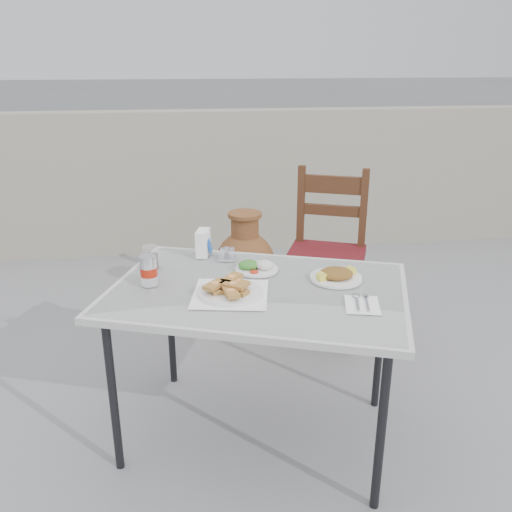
{
  "coord_description": "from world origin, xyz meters",
  "views": [
    {
      "loc": [
        -0.26,
        -2.13,
        1.63
      ],
      "look_at": [
        0.02,
        -0.05,
        0.85
      ],
      "focal_mm": 38.0,
      "sensor_mm": 36.0,
      "label": 1
    }
  ],
  "objects": [
    {
      "name": "cola_glass",
      "position": [
        -0.42,
        0.17,
        0.78
      ],
      "size": [
        0.07,
        0.07,
        0.1
      ],
      "color": "white",
      "rests_on": "cafe_table"
    },
    {
      "name": "pide_plate",
      "position": [
        -0.09,
        -0.16,
        0.76
      ],
      "size": [
        0.34,
        0.34,
        0.06
      ],
      "rotation": [
        0.0,
        0.0,
        -0.18
      ],
      "color": "white",
      "rests_on": "cafe_table"
    },
    {
      "name": "condiment_caddy",
      "position": [
        -0.07,
        0.23,
        0.75
      ],
      "size": [
        0.1,
        0.08,
        0.06
      ],
      "rotation": [
        0.0,
        0.0,
        -0.19
      ],
      "color": "silver",
      "rests_on": "cafe_table"
    },
    {
      "name": "cafe_table",
      "position": [
        0.03,
        -0.1,
        0.68
      ],
      "size": [
        1.4,
        1.17,
        0.73
      ],
      "rotation": [
        0.0,
        0.0,
        -0.34
      ],
      "color": "black",
      "rests_on": "ground"
    },
    {
      "name": "back_wall",
      "position": [
        0.0,
        2.5,
        0.6
      ],
      "size": [
        6.0,
        0.25,
        1.2
      ],
      "primitive_type": "cube",
      "color": "gray",
      "rests_on": "ground"
    },
    {
      "name": "soda_can",
      "position": [
        -0.42,
        -0.02,
        0.8
      ],
      "size": [
        0.07,
        0.07,
        0.13
      ],
      "color": "silver",
      "rests_on": "cafe_table"
    },
    {
      "name": "terracotta_urn",
      "position": [
        0.11,
        1.07,
        0.33
      ],
      "size": [
        0.41,
        0.41,
        0.72
      ],
      "color": "brown",
      "rests_on": "ground"
    },
    {
      "name": "chair",
      "position": [
        0.57,
        0.83,
        0.52
      ],
      "size": [
        0.58,
        0.58,
        1.01
      ],
      "rotation": [
        0.0,
        0.0,
        -0.39
      ],
      "color": "#381E0F",
      "rests_on": "ground"
    },
    {
      "name": "ground",
      "position": [
        0.0,
        0.0,
        0.0
      ],
      "size": [
        80.0,
        80.0,
        0.0
      ],
      "primitive_type": "plane",
      "color": "slate",
      "rests_on": "ground"
    },
    {
      "name": "cutlery_napkin",
      "position": [
        0.4,
        -0.32,
        0.73
      ],
      "size": [
        0.16,
        0.19,
        0.01
      ],
      "rotation": [
        0.0,
        0.0,
        -0.24
      ],
      "color": "white",
      "rests_on": "cafe_table"
    },
    {
      "name": "salad_rice_plate",
      "position": [
        0.04,
        0.08,
        0.75
      ],
      "size": [
        0.19,
        0.19,
        0.05
      ],
      "color": "white",
      "rests_on": "cafe_table"
    },
    {
      "name": "salad_chopped_plate",
      "position": [
        0.37,
        -0.07,
        0.75
      ],
      "size": [
        0.22,
        0.22,
        0.05
      ],
      "color": "white",
      "rests_on": "cafe_table"
    },
    {
      "name": "napkin_holder",
      "position": [
        -0.18,
        0.3,
        0.79
      ],
      "size": [
        0.08,
        0.11,
        0.12
      ],
      "rotation": [
        0.0,
        0.0,
        -0.25
      ],
      "color": "white",
      "rests_on": "cafe_table"
    }
  ]
}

